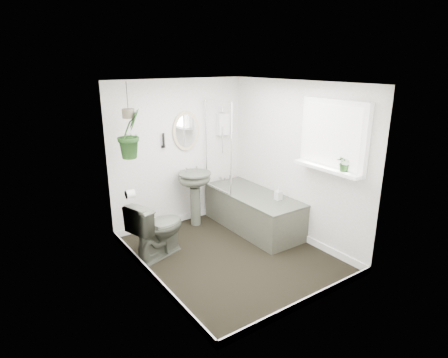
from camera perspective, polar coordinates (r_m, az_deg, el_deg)
floor at (r=5.26m, az=0.95°, el=-11.48°), size 2.30×2.80×0.02m
ceiling at (r=4.61m, az=1.09°, el=14.63°), size 2.30×2.80×0.02m
wall_back at (r=5.97m, az=-6.90°, el=3.90°), size 2.30×0.02×2.30m
wall_front at (r=3.82m, az=13.46°, el=-4.36°), size 2.30×0.02×2.30m
wall_left at (r=4.27m, az=-11.74°, el=-1.87°), size 0.02×2.80×2.30m
wall_right at (r=5.54m, az=10.82°, el=2.65°), size 0.02×2.80×2.30m
skirting at (r=5.24m, az=0.95°, el=-10.91°), size 2.30×2.80×0.10m
bathtub at (r=5.93m, az=4.46°, el=-4.85°), size 0.72×1.72×0.58m
bath_screen at (r=5.83m, az=-0.90°, el=4.99°), size 0.04×0.72×1.40m
shower_box at (r=6.24m, az=-0.17°, el=8.36°), size 0.20×0.10×0.35m
oval_mirror at (r=5.93m, az=-5.77°, el=7.29°), size 0.46×0.03×0.62m
wall_sconce at (r=5.76m, az=-9.19°, el=5.84°), size 0.04×0.04×0.22m
toilet_roll_holder at (r=4.99m, az=-14.13°, el=-2.24°), size 0.11×0.11×0.11m
window_recess at (r=4.93m, az=16.36°, el=6.39°), size 0.08×1.00×0.90m
window_sill at (r=4.97m, az=15.43°, el=1.57°), size 0.18×1.00×0.04m
window_blinds at (r=4.90m, az=16.02°, el=6.34°), size 0.01×0.86×0.76m
toilet at (r=5.15m, az=-10.07°, el=-7.37°), size 0.88×0.66×0.80m
pedestal_sink at (r=6.01m, az=-4.40°, el=-3.01°), size 0.52×0.45×0.88m
sill_plant at (r=4.81m, az=17.90°, el=2.42°), size 0.24×0.22×0.22m
hanging_plant at (r=5.08m, az=-14.15°, el=6.70°), size 0.45×0.42×0.65m
soap_bottle at (r=5.58m, az=8.30°, el=-2.17°), size 0.10×0.10×0.20m
hanging_pot at (r=5.04m, az=-14.37°, el=9.65°), size 0.16×0.16×0.12m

